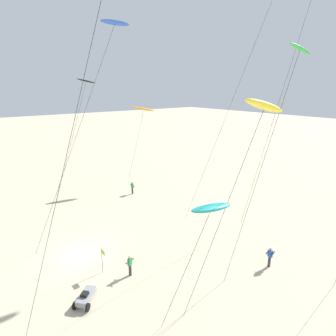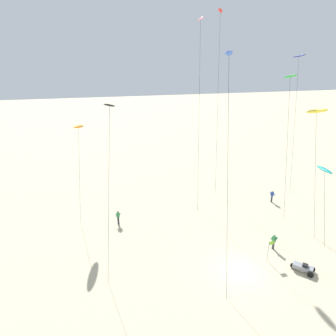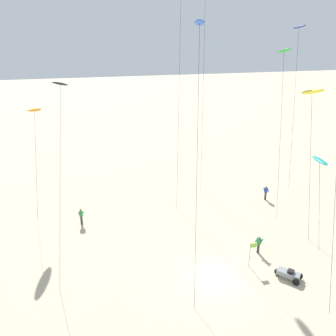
{
  "view_description": "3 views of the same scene",
  "coord_description": "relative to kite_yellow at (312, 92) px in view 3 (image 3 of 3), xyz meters",
  "views": [
    {
      "loc": [
        21.21,
        -6.79,
        13.73
      ],
      "look_at": [
        -2.53,
        11.45,
        5.1
      ],
      "focal_mm": 30.2,
      "sensor_mm": 36.0,
      "label": 1
    },
    {
      "loc": [
        -11.78,
        -20.08,
        18.17
      ],
      "look_at": [
        -3.79,
        10.33,
        6.55
      ],
      "focal_mm": 32.29,
      "sensor_mm": 36.0,
      "label": 2
    },
    {
      "loc": [
        -9.07,
        -21.42,
        17.95
      ],
      "look_at": [
        -0.76,
        10.92,
        5.09
      ],
      "focal_mm": 38.43,
      "sensor_mm": 36.0,
      "label": 3
    }
  ],
  "objects": [
    {
      "name": "kite_teal",
      "position": [
        -0.61,
        -3.23,
        -5.46
      ],
      "size": [
        1.52,
        4.23,
        7.49
      ],
      "color": "teal",
      "rests_on": "ground"
    },
    {
      "name": "kite_black",
      "position": [
        -21.88,
        -1.42,
        1.34
      ],
      "size": [
        2.14,
        5.5,
        14.68
      ],
      "color": "black",
      "rests_on": "ground"
    },
    {
      "name": "kite_flyer_nearest",
      "position": [
        -21.37,
        3.72,
        -11.79
      ],
      "size": [
        0.6,
        0.58,
        1.67
      ],
      "color": "#33333D",
      "rests_on": "ground"
    },
    {
      "name": "kite_yellow",
      "position": [
        0.0,
        0.0,
        0.0
      ],
      "size": [
        1.97,
        6.07,
        13.32
      ],
      "color": "yellow",
      "rests_on": "ground"
    },
    {
      "name": "kite_navy",
      "position": [
        4.26,
        9.8,
        5.42
      ],
      "size": [
        1.86,
        5.37,
        18.6
      ],
      "color": "navy",
      "rests_on": "ground"
    },
    {
      "name": "kite_blue",
      "position": [
        -11.96,
        -2.86,
        5.35
      ],
      "size": [
        3.22,
        8.47,
        18.78
      ],
      "color": "blue",
      "rests_on": "ground"
    },
    {
      "name": "kite_flyer_middle",
      "position": [
        -1.08,
        4.21,
        -11.79
      ],
      "size": [
        0.56,
        0.53,
        1.67
      ],
      "color": "#33333D",
      "rests_on": "ground"
    },
    {
      "name": "kite_orange",
      "position": [
        -24.85,
        8.03,
        -2.0
      ],
      "size": [
        1.61,
        4.28,
        11.17
      ],
      "color": "orange",
      "rests_on": "ground"
    },
    {
      "name": "marker_flag",
      "position": [
        -8.29,
        -6.57,
        -11.19
      ],
      "size": [
        0.56,
        0.05,
        2.1
      ],
      "color": "gray",
      "rests_on": "ground"
    },
    {
      "name": "kite_green",
      "position": [
        -0.72,
        4.23,
        3.12
      ],
      "size": [
        1.7,
        5.48,
        16.46
      ],
      "color": "green",
      "rests_on": "ground"
    },
    {
      "name": "beach_buggy",
      "position": [
        -6.18,
        -8.81,
        -12.25
      ],
      "size": [
        1.87,
        1.94,
        0.82
      ],
      "color": "gray",
      "rests_on": "ground"
    },
    {
      "name": "kite_flyer_furthest",
      "position": [
        -6.84,
        -5.08,
        -11.79
      ],
      "size": [
        0.68,
        0.7,
        1.67
      ],
      "color": "#33333D",
      "rests_on": "ground"
    },
    {
      "name": "ground_plane",
      "position": [
        -11.8,
        -7.16,
        -12.68
      ],
      "size": [
        260.0,
        260.0,
        0.0
      ],
      "primitive_type": "plane",
      "color": "beige"
    }
  ]
}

